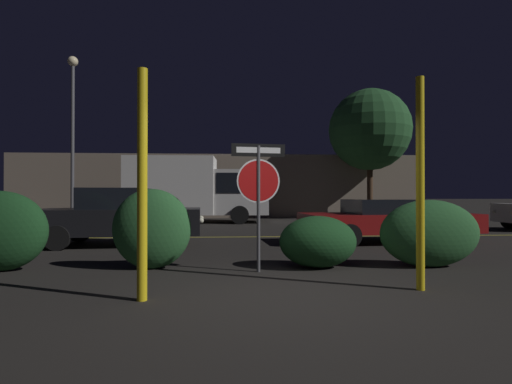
{
  "coord_description": "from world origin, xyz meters",
  "views": [
    {
      "loc": [
        -0.76,
        -5.21,
        1.32
      ],
      "look_at": [
        -0.08,
        5.34,
        1.41
      ],
      "focal_mm": 28.0,
      "sensor_mm": 36.0,
      "label": 1
    }
  ],
  "objects": [
    {
      "name": "ground_plane",
      "position": [
        0.0,
        0.0,
        0.0
      ],
      "size": [
        260.0,
        260.0,
        0.0
      ],
      "primitive_type": "plane",
      "color": "black"
    },
    {
      "name": "road_center_stripe",
      "position": [
        0.0,
        7.43,
        0.0
      ],
      "size": [
        32.4,
        0.12,
        0.01
      ],
      "primitive_type": "cube",
      "color": "gold",
      "rests_on": "ground_plane"
    },
    {
      "name": "stop_sign",
      "position": [
        -0.27,
        1.66,
        1.58
      ],
      "size": [
        0.94,
        0.16,
        2.21
      ],
      "rotation": [
        0.0,
        0.0,
        0.14
      ],
      "color": "#4C4C51",
      "rests_on": "ground_plane"
    },
    {
      "name": "yellow_pole_left",
      "position": [
        -1.86,
        -0.11,
        1.46
      ],
      "size": [
        0.13,
        0.13,
        2.92
      ],
      "primitive_type": "cylinder",
      "color": "yellow",
      "rests_on": "ground_plane"
    },
    {
      "name": "yellow_pole_right",
      "position": [
        1.89,
        0.2,
        1.49
      ],
      "size": [
        0.11,
        0.11,
        2.98
      ],
      "primitive_type": "cylinder",
      "color": "yellow",
      "rests_on": "ground_plane"
    },
    {
      "name": "hedge_bush_0",
      "position": [
        -4.77,
        2.01,
        0.7
      ],
      "size": [
        1.64,
        0.77,
        1.4
      ],
      "primitive_type": "ellipsoid",
      "color": "#19421E",
      "rests_on": "ground_plane"
    },
    {
      "name": "hedge_bush_1",
      "position": [
        -2.16,
        2.07,
        0.72
      ],
      "size": [
        1.4,
        0.7,
        1.44
      ],
      "primitive_type": "ellipsoid",
      "color": "#285B2D",
      "rests_on": "ground_plane"
    },
    {
      "name": "hedge_bush_2",
      "position": [
        0.84,
        2.0,
        0.47
      ],
      "size": [
        1.41,
        1.06,
        0.94
      ],
      "primitive_type": "ellipsoid",
      "color": "#19421E",
      "rests_on": "ground_plane"
    },
    {
      "name": "hedge_bush_3",
      "position": [
        2.91,
        1.92,
        0.62
      ],
      "size": [
        1.87,
        0.8,
        1.24
      ],
      "primitive_type": "ellipsoid",
      "color": "#285B2D",
      "rests_on": "ground_plane"
    },
    {
      "name": "passing_car_1",
      "position": [
        -3.68,
        5.58,
        0.75
      ],
      "size": [
        4.36,
        2.17,
        1.51
      ],
      "rotation": [
        0.0,
        0.0,
        -1.5
      ],
      "color": "black",
      "rests_on": "ground_plane"
    },
    {
      "name": "passing_car_2",
      "position": [
        3.62,
        5.69,
        0.63
      ],
      "size": [
        4.98,
        2.25,
        1.21
      ],
      "rotation": [
        0.0,
        0.0,
        -1.49
      ],
      "color": "maroon",
      "rests_on": "ground_plane"
    },
    {
      "name": "delivery_truck",
      "position": [
        -2.29,
        14.24,
        1.68
      ],
      "size": [
        6.77,
        2.77,
        3.14
      ],
      "rotation": [
        0.0,
        0.0,
        -1.6
      ],
      "color": "silver",
      "rests_on": "ground_plane"
    },
    {
      "name": "street_lamp",
      "position": [
        -8.1,
        13.85,
        5.03
      ],
      "size": [
        0.46,
        0.46,
        7.81
      ],
      "color": "#4C4C51",
      "rests_on": "ground_plane"
    },
    {
      "name": "tree_0",
      "position": [
        7.08,
        16.75,
        5.0
      ],
      "size": [
        4.57,
        4.57,
        7.29
      ],
      "color": "#422D1E",
      "rests_on": "ground_plane"
    },
    {
      "name": "building_backdrop",
      "position": [
        -1.35,
        19.48,
        1.86
      ],
      "size": [
        24.1,
        3.15,
        3.71
      ],
      "primitive_type": "cube",
      "color": "#7A6B5B",
      "rests_on": "ground_plane"
    }
  ]
}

